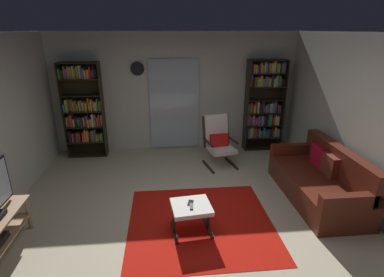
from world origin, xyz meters
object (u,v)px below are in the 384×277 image
at_px(cell_phone, 191,203).
at_px(lounge_armchair, 219,140).
at_px(ottoman, 191,210).
at_px(bookshelf_near_tv, 84,111).
at_px(wall_clock, 137,69).
at_px(leather_sofa, 320,181).
at_px(tv_remote, 191,206).
at_px(bookshelf_near_sofa, 264,104).

bearing_deg(cell_phone, lounge_armchair, 84.01).
bearing_deg(cell_phone, ottoman, -69.98).
xyz_separation_m(bookshelf_near_tv, wall_clock, (1.16, 0.19, 0.85)).
relative_size(lounge_armchair, cell_phone, 7.30).
bearing_deg(wall_clock, leather_sofa, -38.63).
xyz_separation_m(lounge_armchair, wall_clock, (-1.61, 0.95, 1.32)).
relative_size(ottoman, cell_phone, 4.08).
height_order(tv_remote, cell_phone, tv_remote).
relative_size(bookshelf_near_tv, ottoman, 3.54).
bearing_deg(tv_remote, cell_phone, 94.93).
bearing_deg(cell_phone, tv_remote, -75.53).
bearing_deg(bookshelf_near_sofa, wall_clock, 176.51).
xyz_separation_m(bookshelf_near_tv, tv_remote, (2.01, -2.96, -0.58)).
bearing_deg(bookshelf_near_tv, bookshelf_near_sofa, 0.34).
distance_m(bookshelf_near_sofa, wall_clock, 2.88).
xyz_separation_m(bookshelf_near_sofa, leather_sofa, (0.27, -2.25, -0.75)).
bearing_deg(lounge_armchair, leather_sofa, -46.13).
height_order(ottoman, tv_remote, tv_remote).
bearing_deg(bookshelf_near_tv, tv_remote, -55.80).
bearing_deg(leather_sofa, bookshelf_near_tv, 152.01).
distance_m(tv_remote, wall_clock, 3.56).
bearing_deg(ottoman, lounge_armchair, 70.57).
relative_size(lounge_armchair, tv_remote, 7.10).
bearing_deg(tv_remote, leather_sofa, 22.90).
xyz_separation_m(tv_remote, cell_phone, (-0.00, 0.09, -0.00)).
xyz_separation_m(bookshelf_near_sofa, lounge_armchair, (-1.15, -0.78, -0.52)).
bearing_deg(lounge_armchair, wall_clock, 149.58).
relative_size(leather_sofa, lounge_armchair, 1.94).
bearing_deg(tv_remote, bookshelf_near_sofa, 61.67).
xyz_separation_m(bookshelf_near_sofa, wall_clock, (-2.77, 0.17, 0.79)).
height_order(bookshelf_near_sofa, lounge_armchair, bookshelf_near_sofa).
bearing_deg(bookshelf_near_tv, wall_clock, 9.38).
distance_m(bookshelf_near_sofa, leather_sofa, 2.39).
height_order(bookshelf_near_tv, ottoman, bookshelf_near_tv).
bearing_deg(cell_phone, wall_clock, 119.44).
height_order(lounge_armchair, wall_clock, wall_clock).
height_order(bookshelf_near_sofa, ottoman, bookshelf_near_sofa).
distance_m(bookshelf_near_tv, bookshelf_near_sofa, 3.93).
bearing_deg(cell_phone, leather_sofa, 30.17).
xyz_separation_m(bookshelf_near_sofa, ottoman, (-1.91, -2.94, -0.71)).
height_order(leather_sofa, wall_clock, wall_clock).
distance_m(bookshelf_near_tv, tv_remote, 3.63).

